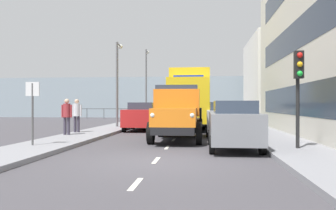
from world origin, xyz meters
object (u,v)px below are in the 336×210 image
car_grey_kerbside_near (234,124)px  car_silver_kerbside_1 (224,118)px  car_black_oppositeside_1 (155,114)px  pedestrian_near_railing (77,113)px  lamp_post_promenade (118,75)px  car_white_kerbside_3 (217,113)px  truck_vintage_orange (177,114)px  traffic_light_near (299,78)px  lamp_post_far (146,78)px  car_red_oppositeside_0 (143,116)px  pedestrian_with_bag (67,114)px  street_sign (33,102)px  lorry_cargo_yellow (190,97)px  car_teal_kerbside_2 (220,115)px

car_grey_kerbside_near → car_silver_kerbside_1: size_ratio=1.04×
car_grey_kerbside_near → car_black_oppositeside_1: bearing=-70.7°
pedestrian_near_railing → lamp_post_promenade: 5.71m
pedestrian_near_railing → car_white_kerbside_3: bearing=-123.8°
truck_vintage_orange → traffic_light_near: size_ratio=1.76×
lamp_post_promenade → lamp_post_far: bearing=-90.0°
pedestrian_near_railing → car_silver_kerbside_1: bearing=-174.7°
car_red_oppositeside_0 → pedestrian_with_bag: bearing=61.3°
car_grey_kerbside_near → pedestrian_near_railing: bearing=-32.8°
traffic_light_near → car_silver_kerbside_1: bearing=-72.2°
lamp_post_promenade → street_sign: lamp_post_promenade is taller
car_black_oppositeside_1 → pedestrian_with_bag: size_ratio=2.51×
pedestrian_with_bag → street_sign: street_sign is taller
lamp_post_far → car_black_oppositeside_1: bearing=104.2°
car_grey_kerbside_near → truck_vintage_orange: bearing=-49.7°
car_grey_kerbside_near → car_white_kerbside_3: (-0.00, -16.38, 0.00)m
pedestrian_with_bag → lamp_post_promenade: size_ratio=0.31×
car_white_kerbside_3 → car_silver_kerbside_1: bearing=90.0°
lorry_cargo_yellow → car_red_oppositeside_0: bearing=33.3°
car_white_kerbside_3 → pedestrian_with_bag: pedestrian_with_bag is taller
truck_vintage_orange → car_grey_kerbside_near: (-2.21, 2.61, -0.28)m
truck_vintage_orange → car_white_kerbside_3: bearing=-99.1°
car_black_oppositeside_1 → pedestrian_with_bag: 10.66m
car_white_kerbside_3 → car_black_oppositeside_1: bearing=28.5°
car_grey_kerbside_near → car_black_oppositeside_1: (4.82, -13.76, 0.00)m
car_grey_kerbside_near → car_silver_kerbside_1: bearing=-90.0°
pedestrian_with_bag → traffic_light_near: bearing=156.6°
truck_vintage_orange → car_red_oppositeside_0: truck_vintage_orange is taller
truck_vintage_orange → street_sign: 5.95m
truck_vintage_orange → lorry_cargo_yellow: 7.87m
car_red_oppositeside_0 → car_black_oppositeside_1: (0.00, -5.23, 0.00)m
car_silver_kerbside_1 → car_teal_kerbside_2: same height
car_silver_kerbside_1 → lamp_post_promenade: 8.51m
truck_vintage_orange → pedestrian_with_bag: size_ratio=3.28×
car_white_kerbside_3 → street_sign: bearing=67.4°
lamp_post_far → truck_vintage_orange: bearing=103.6°
lamp_post_far → car_teal_kerbside_2: bearing=122.6°
car_teal_kerbside_2 → street_sign: 13.67m
car_white_kerbside_3 → traffic_light_near: 17.28m
truck_vintage_orange → pedestrian_near_railing: (5.45, -2.34, -0.01)m
car_teal_kerbside_2 → pedestrian_near_railing: bearing=38.0°
pedestrian_near_railing → lamp_post_far: lamp_post_far is taller
lamp_post_far → street_sign: bearing=89.1°
truck_vintage_orange → car_red_oppositeside_0: bearing=-66.2°
lorry_cargo_yellow → car_black_oppositeside_1: size_ratio=1.90×
truck_vintage_orange → car_silver_kerbside_1: bearing=-126.0°
car_silver_kerbside_1 → car_red_oppositeside_0: same height
pedestrian_near_railing → lamp_post_far: (-0.88, -16.57, 3.09)m
car_black_oppositeside_1 → street_sign: street_sign is taller
truck_vintage_orange → lamp_post_far: lamp_post_far is taller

